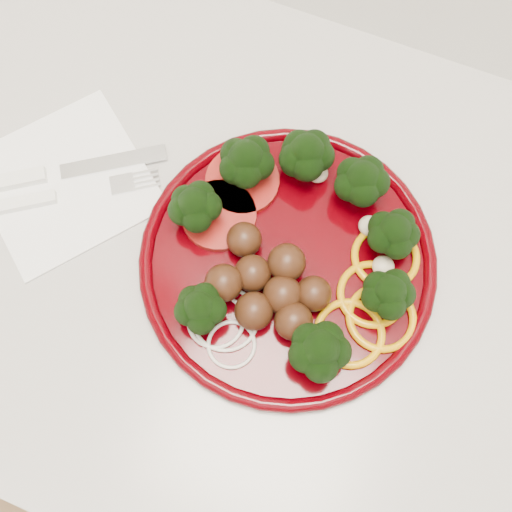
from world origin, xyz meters
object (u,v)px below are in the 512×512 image
at_px(knife, 40,176).
at_px(fork, 40,200).
at_px(napkin, 65,182).
at_px(plate, 292,251).

xyz_separation_m(knife, fork, (0.01, -0.02, -0.00)).
distance_m(napkin, knife, 0.03).
relative_size(knife, fork, 1.12).
bearing_deg(napkin, plate, 2.47).
bearing_deg(knife, fork, -97.00).
height_order(plate, knife, plate).
bearing_deg(plate, napkin, -177.53).
bearing_deg(napkin, knife, -167.70).
bearing_deg(fork, knife, 83.00).
relative_size(plate, napkin, 1.82).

